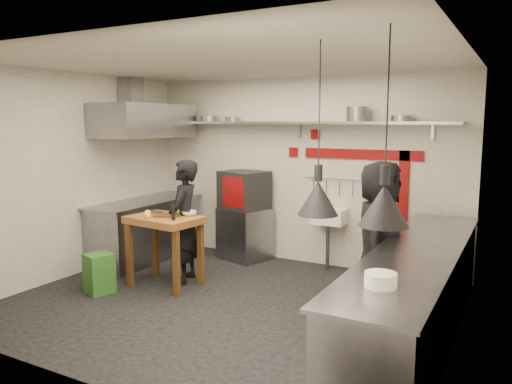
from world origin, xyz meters
The scene contains 47 objects.
floor centered at (0.00, 0.00, 0.00)m, with size 5.00×5.00×0.00m, color black.
ceiling centered at (0.00, 0.00, 2.80)m, with size 5.00×5.00×0.00m, color beige.
wall_back centered at (0.00, 2.10, 1.40)m, with size 5.00×0.04×2.80m, color silver.
wall_front centered at (0.00, -2.10, 1.40)m, with size 5.00×0.04×2.80m, color silver.
wall_left centered at (-2.50, 0.00, 1.40)m, with size 0.04×4.20×2.80m, color silver.
wall_right centered at (2.50, 0.00, 1.40)m, with size 0.04×4.20×2.80m, color silver.
red_band_horiz centered at (0.95, 2.08, 1.68)m, with size 1.70×0.02×0.14m, color maroon.
red_band_vert centered at (1.55, 2.08, 1.20)m, with size 0.14×0.02×1.10m, color maroon.
red_tile_a centered at (0.25, 2.08, 1.95)m, with size 0.14×0.02×0.14m, color maroon.
red_tile_b centered at (-0.10, 2.08, 1.68)m, with size 0.14×0.02×0.14m, color maroon.
back_shelf centered at (0.00, 1.92, 2.12)m, with size 4.60×0.34×0.04m, color slate.
shelf_bracket_left centered at (-1.90, 2.07, 2.02)m, with size 0.04×0.06×0.24m, color slate.
shelf_bracket_mid centered at (0.00, 2.07, 2.02)m, with size 0.04×0.06×0.24m, color slate.
shelf_bracket_right centered at (1.90, 2.07, 2.02)m, with size 0.04×0.06×0.24m, color slate.
pan_far_left centered at (-1.51, 1.92, 2.19)m, with size 0.27×0.27×0.09m, color slate.
pan_mid_left centered at (-1.07, 1.92, 2.18)m, with size 0.23×0.23×0.07m, color slate.
stock_pot centered at (0.93, 1.92, 2.24)m, with size 0.31×0.31×0.20m, color slate.
pan_right centered at (1.53, 1.92, 2.18)m, with size 0.27×0.27×0.08m, color slate.
oven_stand centered at (-0.80, 1.81, 0.40)m, with size 0.69×0.62×0.80m, color slate.
combi_oven centered at (-0.80, 1.81, 1.09)m, with size 0.64×0.59×0.58m, color black.
oven_door centered at (-0.82, 1.52, 1.09)m, with size 0.46×0.03×0.46m, color maroon.
oven_glass centered at (-0.77, 1.51, 1.09)m, with size 0.32×0.01×0.34m, color black.
hand_sink centered at (0.55, 1.92, 0.78)m, with size 0.46×0.34×0.22m, color white.
sink_tap centered at (0.55, 1.92, 0.96)m, with size 0.03×0.03×0.14m, color slate.
sink_drain centered at (0.55, 1.88, 0.34)m, with size 0.06×0.06×0.66m, color slate.
utensil_rail centered at (0.55, 2.06, 1.32)m, with size 0.02×0.02×0.90m, color slate.
counter_right centered at (2.15, 0.00, 0.45)m, with size 0.70×3.80×0.90m, color slate.
counter_right_top centered at (2.15, 0.00, 0.92)m, with size 0.76×3.90×0.03m, color slate.
plate_stack centered at (2.12, -1.27, 0.99)m, with size 0.24×0.24×0.11m, color white.
small_bowl_right centered at (2.10, -1.25, 0.96)m, with size 0.18×0.18×0.05m, color white.
counter_left centered at (-2.15, 1.05, 0.45)m, with size 0.70×1.90×0.90m, color slate.
counter_left_top centered at (-2.15, 1.05, 0.92)m, with size 0.76×2.00×0.03m, color slate.
extractor_hood centered at (-2.10, 1.05, 2.15)m, with size 0.78×1.60×0.50m, color slate.
hood_duct centered at (-2.35, 1.05, 2.55)m, with size 0.28×0.28×0.50m, color slate.
green_bin centered at (-1.62, -0.44, 0.25)m, with size 0.31×0.31×0.50m, color #275F21.
prep_table centered at (-1.07, 0.19, 0.46)m, with size 0.92×0.64×0.92m, color #94602D, non-canonical shape.
cutting_board centered at (-1.04, 0.22, 0.93)m, with size 0.31×0.22×0.03m, color #513315.
pepper_mill centered at (-0.81, 0.05, 1.02)m, with size 0.05×0.05×0.20m, color black.
lemon_a centered at (-1.27, 0.10, 0.96)m, with size 0.09×0.09×0.09m, color yellow.
lemon_b centered at (-1.18, -0.01, 0.96)m, with size 0.08×0.08×0.08m, color yellow.
veg_ball centered at (-0.98, 0.33, 0.97)m, with size 0.09×0.09×0.09m, color olive.
steel_tray centered at (-1.33, 0.33, 0.94)m, with size 0.18×0.12×0.03m, color slate.
bowl centered at (-0.82, 0.40, 0.95)m, with size 0.20×0.20×0.06m, color white.
heat_lamp_near centered at (1.48, -0.91, 2.08)m, with size 0.35×0.35×1.45m, color black, non-canonical shape.
heat_lamp_far centered at (2.13, -1.31, 2.10)m, with size 0.36×0.36×1.40m, color black, non-canonical shape.
chef_left centered at (-0.95, 0.45, 0.82)m, with size 0.60×0.39×1.64m, color black.
chef_right centered at (1.62, 0.60, 0.86)m, with size 0.84×0.55×1.71m, color black.
Camera 1 is at (3.00, -4.81, 2.14)m, focal length 35.00 mm.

